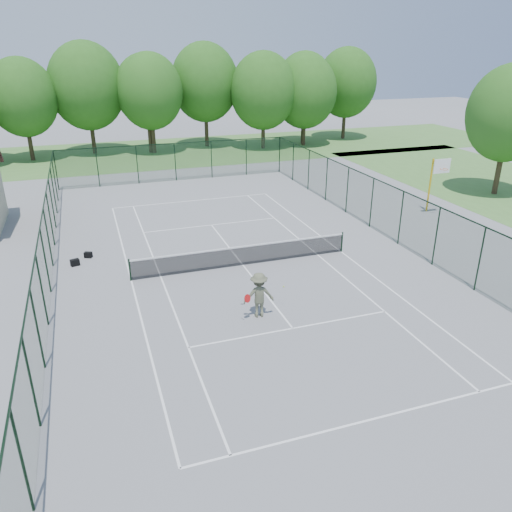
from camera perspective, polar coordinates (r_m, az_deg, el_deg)
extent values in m
plane|color=gray|center=(24.96, -1.49, -1.06)|extent=(140.00, 140.00, 0.00)
cube|color=#53863C|center=(53.19, -11.50, 11.49)|extent=(80.00, 16.00, 0.01)
cube|color=white|center=(35.80, -7.28, 6.29)|extent=(10.97, 0.08, 0.01)
cube|color=white|center=(15.70, 12.41, -17.94)|extent=(10.97, 0.08, 0.01)
cube|color=white|center=(30.70, -5.11, 3.55)|extent=(8.23, 0.08, 0.01)
cube|color=white|center=(19.62, 4.22, -8.25)|extent=(8.23, 0.08, 0.01)
cube|color=white|center=(26.97, 9.69, 0.50)|extent=(0.08, 23.77, 0.01)
cube|color=white|center=(24.05, -14.06, -2.74)|extent=(0.08, 23.77, 0.01)
cube|color=white|center=(26.37, 7.06, 0.14)|extent=(0.08, 23.77, 0.01)
cube|color=white|center=(24.16, -10.84, -2.32)|extent=(0.08, 23.77, 0.01)
cube|color=white|center=(24.95, -1.49, -1.05)|extent=(0.08, 12.80, 0.01)
cylinder|color=black|center=(23.82, -14.22, -1.56)|extent=(0.08, 0.08, 1.10)
cylinder|color=black|center=(26.77, 9.79, 1.59)|extent=(0.08, 0.08, 1.10)
cube|color=black|center=(24.76, -1.50, 0.00)|extent=(11.00, 0.02, 0.96)
cube|color=white|center=(24.57, -1.52, 1.07)|extent=(11.00, 0.05, 0.07)
cube|color=#173A20|center=(41.26, -9.21, 10.55)|extent=(18.00, 0.02, 3.00)
cube|color=#173A20|center=(28.25, 16.21, 4.18)|extent=(0.02, 36.00, 3.00)
cube|color=#173A20|center=(23.53, -22.92, -0.53)|extent=(0.02, 36.00, 3.00)
cube|color=black|center=(40.97, -9.35, 12.59)|extent=(18.00, 0.05, 0.05)
cube|color=black|center=(27.82, 16.55, 7.10)|extent=(0.05, 36.00, 0.05)
cube|color=black|center=(23.02, -23.49, 2.90)|extent=(0.05, 36.00, 0.05)
cylinder|color=#3F3120|center=(52.83, -11.68, 13.71)|extent=(0.40, 0.40, 4.20)
ellipsoid|color=#2F6B1F|center=(52.38, -12.04, 17.92)|extent=(6.40, 6.40, 7.40)
cylinder|color=#3F3120|center=(57.33, 5.40, 14.77)|extent=(0.40, 0.40, 4.20)
ellipsoid|color=#2F6B1F|center=(56.92, 5.55, 18.65)|extent=(6.40, 6.40, 7.40)
cylinder|color=gold|center=(34.68, 19.25, 7.64)|extent=(0.12, 0.12, 3.50)
cube|color=gold|center=(33.98, 20.06, 10.03)|extent=(0.08, 0.90, 0.08)
cube|color=white|center=(33.67, 20.50, 9.60)|extent=(1.20, 0.05, 0.90)
torus|color=#E9571A|center=(33.53, 20.70, 9.26)|extent=(0.48, 0.48, 0.02)
cylinder|color=#3F3120|center=(40.81, 26.04, 9.16)|extent=(0.39, 0.39, 4.04)
ellipsoid|color=#2F6B1F|center=(40.23, 26.98, 14.32)|extent=(5.78, 5.78, 6.74)
cube|color=black|center=(26.43, -19.99, -0.70)|extent=(0.48, 0.36, 0.34)
cube|color=black|center=(27.21, -18.63, 0.12)|extent=(0.45, 0.37, 0.30)
imported|color=#595C43|center=(19.97, 0.34, -4.47)|extent=(1.31, 0.87, 1.90)
sphere|color=#9FD025|center=(20.70, 3.18, -3.51)|extent=(0.07, 0.07, 0.07)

